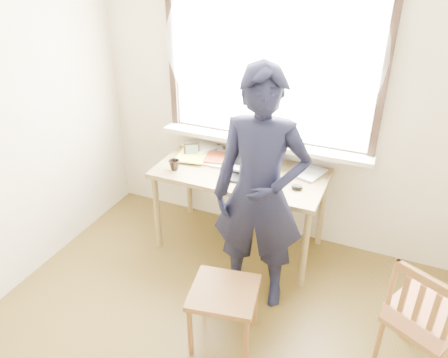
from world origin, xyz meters
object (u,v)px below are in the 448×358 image
at_px(laptop, 249,169).
at_px(side_chair, 425,316).
at_px(mug_dark, 174,165).
at_px(desk, 240,179).
at_px(work_chair, 224,298).
at_px(person, 260,194).
at_px(mug_white, 238,153).

distance_m(laptop, side_chair, 1.65).
bearing_deg(mug_dark, desk, 20.49).
xyz_separation_m(work_chair, side_chair, (1.22, 0.27, 0.08)).
relative_size(mug_dark, person, 0.05).
bearing_deg(person, work_chair, -105.03).
relative_size(laptop, side_chair, 0.43).
distance_m(desk, mug_white, 0.28).
xyz_separation_m(desk, work_chair, (0.30, -1.03, -0.31)).
height_order(work_chair, person, person).
distance_m(desk, work_chair, 1.12).
height_order(laptop, side_chair, laptop).
height_order(mug_white, mug_dark, mug_white).
height_order(desk, side_chair, side_chair).
relative_size(mug_white, mug_dark, 1.46).
relative_size(laptop, mug_dark, 3.91).
xyz_separation_m(desk, person, (0.35, -0.52, 0.23)).
height_order(mug_white, person, person).
bearing_deg(person, laptop, 108.87).
bearing_deg(side_chair, work_chair, -167.29).
xyz_separation_m(mug_dark, person, (0.87, -0.33, 0.10)).
distance_m(side_chair, person, 1.27).
distance_m(mug_white, side_chair, 1.93).
bearing_deg(person, desk, 114.19).
relative_size(work_chair, person, 0.28).
bearing_deg(laptop, desk, 160.17).
xyz_separation_m(side_chair, person, (-1.17, 0.24, 0.45)).
height_order(laptop, person, person).
height_order(desk, mug_white, mug_white).
relative_size(side_chair, person, 0.48).
xyz_separation_m(mug_dark, work_chair, (0.82, -0.84, -0.43)).
relative_size(desk, work_chair, 2.83).
bearing_deg(mug_white, work_chair, -72.07).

